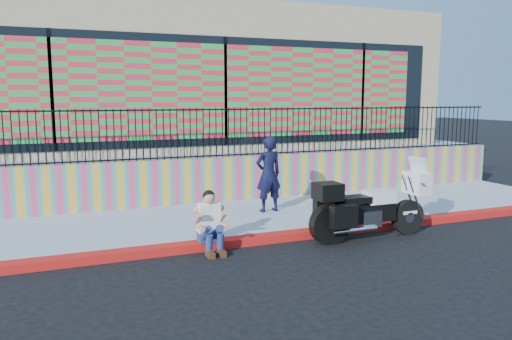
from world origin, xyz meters
TOP-DOWN VIEW (x-y plane):
  - ground at (0.00, 0.00)m, footprint 90.00×90.00m
  - red_curb at (0.00, 0.00)m, footprint 16.00×0.30m
  - sidewalk at (0.00, 1.65)m, footprint 16.00×3.00m
  - mural_wall at (0.00, 3.25)m, footprint 16.00×0.20m
  - metal_fence at (0.00, 3.25)m, footprint 15.80×0.04m
  - elevated_platform at (0.00, 8.35)m, footprint 16.00×10.00m
  - storefront_building at (0.00, 8.13)m, footprint 14.00×8.06m
  - police_motorcycle at (1.31, -0.51)m, footprint 2.47×0.81m
  - police_officer at (0.21, 1.76)m, footprint 0.66×0.46m
  - seated_man at (-1.72, -0.21)m, footprint 0.54×0.71m

SIDE VIEW (x-z plane):
  - ground at x=0.00m, z-range 0.00..0.00m
  - red_curb at x=0.00m, z-range 0.00..0.15m
  - sidewalk at x=0.00m, z-range 0.00..0.15m
  - seated_man at x=-1.72m, z-range -0.08..0.98m
  - elevated_platform at x=0.00m, z-range 0.00..1.25m
  - police_motorcycle at x=1.31m, z-range -0.12..1.41m
  - mural_wall at x=0.00m, z-range 0.15..1.25m
  - police_officer at x=0.21m, z-range 0.15..1.85m
  - metal_fence at x=0.00m, z-range 1.25..2.45m
  - storefront_building at x=0.00m, z-range 1.25..5.25m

